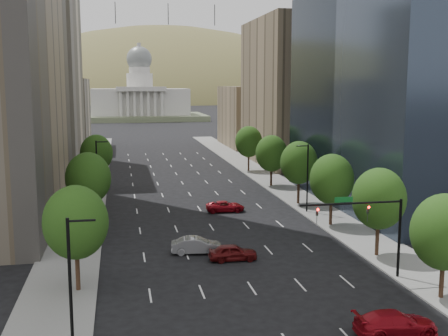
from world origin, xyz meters
TOP-DOWN VIEW (x-y plane):
  - sidewalk_left at (-15.50, 60.00)m, footprint 6.00×200.00m
  - sidewalk_right at (15.50, 60.00)m, footprint 6.00×200.00m
  - midrise_cream_left at (-25.00, 103.00)m, footprint 14.00×30.00m
  - filler_left at (-25.00, 136.00)m, footprint 14.00×26.00m
  - parking_tan_right at (25.00, 100.00)m, footprint 14.00×30.00m
  - filler_right at (25.00, 133.00)m, footprint 14.00×26.00m
  - tree_right_0 at (14.00, 25.00)m, footprint 5.20×5.20m
  - tree_right_1 at (14.00, 36.00)m, footprint 5.20×5.20m
  - tree_right_2 at (14.00, 48.00)m, footprint 5.20×5.20m
  - tree_right_3 at (14.00, 60.00)m, footprint 5.20×5.20m
  - tree_right_4 at (14.00, 74.00)m, footprint 5.20×5.20m
  - tree_right_5 at (14.00, 90.00)m, footprint 5.20×5.20m
  - tree_left_0 at (-14.00, 32.00)m, footprint 5.20×5.20m
  - tree_left_1 at (-14.00, 52.00)m, footprint 5.20×5.20m
  - tree_left_2 at (-14.00, 78.00)m, footprint 5.20×5.20m
  - streetlight_rn at (13.44, 55.00)m, footprint 1.70×0.20m
  - streetlight_ls at (-13.44, 20.00)m, footprint 1.70×0.20m
  - streetlight_ln at (-13.44, 65.00)m, footprint 1.70×0.20m
  - traffic_signal at (10.53, 30.00)m, footprint 9.12×0.40m
  - capitol at (0.00, 249.71)m, footprint 60.00×40.00m
  - foothills at (34.67, 599.39)m, footprint 720.00×413.00m
  - car_red_near at (7.42, 19.87)m, footprint 5.71×2.43m
  - car_maroon at (-0.04, 37.43)m, footprint 4.68×1.97m
  - car_silver at (-3.15, 40.23)m, footprint 5.19×2.33m
  - car_red_far at (3.13, 57.60)m, footprint 5.15×2.50m

SIDE VIEW (x-z plane):
  - foothills at x=34.67m, z-range -169.28..93.72m
  - sidewalk_left at x=-15.50m, z-range 0.00..0.15m
  - sidewalk_right at x=15.50m, z-range 0.00..0.15m
  - car_red_far at x=3.13m, z-range 0.00..1.41m
  - car_maroon at x=-0.04m, z-range 0.00..1.58m
  - car_red_near at x=7.42m, z-range 0.00..1.64m
  - car_silver at x=-3.15m, z-range 0.00..1.65m
  - streetlight_rn at x=13.44m, z-range 0.34..9.34m
  - streetlight_ls at x=-13.44m, z-range 0.34..9.34m
  - streetlight_ln at x=-13.44m, z-range 0.34..9.34m
  - traffic_signal at x=10.53m, z-range 1.49..8.86m
  - tree_right_0 at x=14.00m, z-range 1.19..9.58m
  - tree_right_4 at x=14.00m, z-range 1.23..9.69m
  - tree_right_2 at x=14.00m, z-range 1.30..9.91m
  - tree_left_2 at x=-14.00m, z-range 1.34..10.02m
  - tree_right_1 at x=14.00m, z-range 1.37..10.12m
  - tree_right_5 at x=14.00m, z-range 1.37..10.12m
  - tree_left_0 at x=-14.00m, z-range 1.37..10.12m
  - tree_right_3 at x=14.00m, z-range 1.44..10.34m
  - tree_left_1 at x=-14.00m, z-range 1.48..10.45m
  - filler_right at x=25.00m, z-range 0.00..16.00m
  - capitol at x=0.00m, z-range -9.02..26.18m
  - filler_left at x=-25.00m, z-range 0.00..18.00m
  - parking_tan_right at x=25.00m, z-range 0.00..30.00m
  - midrise_cream_left at x=-25.00m, z-range 0.00..35.00m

